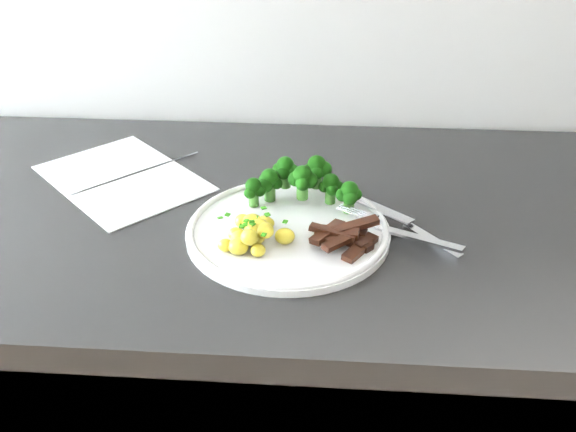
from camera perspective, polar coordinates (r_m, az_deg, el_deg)
name	(u,v)px	position (r m, az deg, el deg)	size (l,w,h in m)	color
counter	(252,427)	(1.25, -3.29, -18.40)	(2.52, 0.63, 0.94)	black
recipe_paper	(123,178)	(1.06, -14.61, 3.33)	(0.33, 0.32, 0.00)	silver
plate	(288,230)	(0.88, 0.00, -1.23)	(0.28, 0.28, 0.02)	white
broccoli	(304,180)	(0.92, 1.41, 3.25)	(0.17, 0.09, 0.06)	#2F5F1D
potatoes	(254,232)	(0.84, -3.09, -1.46)	(0.10, 0.09, 0.04)	yellow
beef_strips	(345,236)	(0.84, 5.14, -1.80)	(0.09, 0.08, 0.03)	black
fork	(401,231)	(0.87, 10.07, -1.30)	(0.17, 0.12, 0.02)	silver
knife	(417,232)	(0.89, 11.51, -1.43)	(0.15, 0.15, 0.02)	silver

